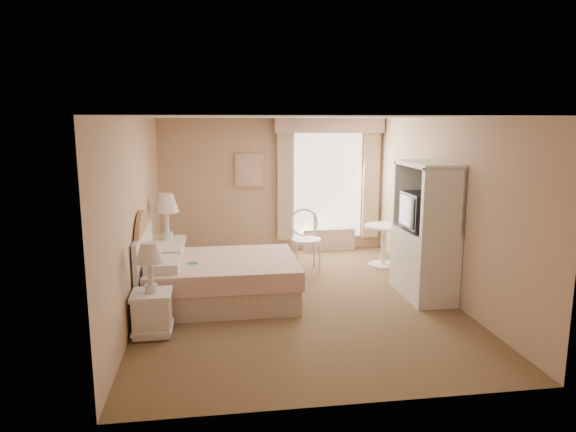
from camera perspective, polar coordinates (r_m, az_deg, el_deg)
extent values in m
cube|color=brown|center=(7.28, 0.89, -9.18)|extent=(4.20, 5.50, 0.01)
cube|color=silver|center=(6.85, 0.95, 10.92)|extent=(4.20, 5.50, 0.01)
cube|color=tan|center=(9.65, -1.69, 3.38)|extent=(4.20, 0.01, 2.50)
cube|color=tan|center=(4.33, 6.77, -5.74)|extent=(4.20, 0.01, 2.50)
cube|color=tan|center=(6.94, -16.46, 0.10)|extent=(0.01, 5.50, 2.50)
cube|color=tan|center=(7.57, 16.81, 0.93)|extent=(0.01, 5.50, 2.50)
cube|color=white|center=(9.79, 4.46, 3.46)|extent=(1.30, 0.02, 2.00)
cube|color=beige|center=(9.60, -0.32, 3.34)|extent=(0.30, 0.08, 2.05)
cube|color=beige|center=(9.96, 9.19, 3.47)|extent=(0.30, 0.08, 2.05)
cube|color=tan|center=(9.63, 4.67, 10.02)|extent=(2.05, 0.20, 0.28)
cube|color=beige|center=(9.89, 4.49, -2.59)|extent=(1.00, 0.22, 0.42)
cube|color=tan|center=(9.54, -4.37, 5.09)|extent=(0.52, 0.03, 0.62)
cube|color=beige|center=(9.52, -4.36, 5.07)|extent=(0.42, 0.02, 0.52)
cube|color=tan|center=(7.20, -7.15, -8.08)|extent=(1.94, 1.48, 0.33)
cube|color=beige|center=(7.11, -7.20, -5.82)|extent=(2.00, 1.53, 0.26)
cube|color=beige|center=(6.76, -13.77, -5.29)|extent=(0.42, 0.57, 0.13)
cube|color=beige|center=(7.43, -13.27, -3.82)|extent=(0.42, 0.57, 0.13)
cube|color=#268E35|center=(6.95, -10.54, -5.16)|extent=(0.14, 0.10, 0.01)
cube|color=silver|center=(7.16, -15.68, -5.63)|extent=(0.06, 1.57, 1.02)
cylinder|color=#A07755|center=(7.14, -15.71, -4.92)|extent=(0.05, 1.39, 1.39)
cube|color=white|center=(6.24, -14.82, -10.61)|extent=(0.41, 0.41, 0.45)
cube|color=white|center=(6.15, -14.93, -8.41)|extent=(0.45, 0.45, 0.05)
cube|color=white|center=(6.29, -14.75, -11.91)|extent=(0.45, 0.45, 0.05)
cylinder|color=silver|center=(6.13, -14.97, -7.78)|extent=(0.14, 0.14, 0.09)
cylinder|color=silver|center=(6.08, -15.05, -6.16)|extent=(0.06, 0.06, 0.36)
cone|color=silver|center=(6.01, -15.16, -3.94)|extent=(0.32, 0.32, 0.23)
cube|color=white|center=(8.32, -13.16, -4.78)|extent=(0.50, 0.50, 0.55)
cube|color=white|center=(8.24, -13.25, -2.72)|extent=(0.55, 0.55, 0.07)
cube|color=white|center=(8.37, -13.10, -6.01)|extent=(0.55, 0.55, 0.05)
cylinder|color=silver|center=(8.22, -13.27, -2.12)|extent=(0.18, 0.18, 0.11)
cylinder|color=silver|center=(8.18, -13.34, -0.62)|extent=(0.08, 0.08, 0.44)
cone|color=silver|center=(8.13, -13.43, 1.42)|extent=(0.39, 0.39, 0.29)
cylinder|color=silver|center=(9.02, 10.49, -5.32)|extent=(0.50, 0.50, 0.03)
cylinder|color=silver|center=(8.94, 10.57, -3.24)|extent=(0.08, 0.08, 0.67)
cylinder|color=white|center=(8.86, 10.64, -1.14)|extent=(0.67, 0.67, 0.04)
cylinder|color=silver|center=(8.34, 1.00, -4.78)|extent=(0.04, 0.04, 0.50)
cylinder|color=silver|center=(8.42, 3.53, -4.65)|extent=(0.04, 0.04, 0.50)
cylinder|color=silver|center=(8.70, 0.51, -4.14)|extent=(0.04, 0.04, 0.50)
cylinder|color=silver|center=(8.77, 2.94, -4.02)|extent=(0.04, 0.04, 0.50)
cylinder|color=white|center=(8.49, 2.00, -2.69)|extent=(0.51, 0.51, 0.04)
torus|color=silver|center=(8.58, 1.79, -0.72)|extent=(0.48, 0.14, 0.48)
cylinder|color=silver|center=(8.59, 0.51, -1.09)|extent=(0.04, 0.04, 0.44)
cylinder|color=silver|center=(8.67, 2.97, -1.00)|extent=(0.04, 0.04, 0.44)
cube|color=white|center=(7.52, 14.80, -5.13)|extent=(0.57, 1.14, 0.94)
cube|color=white|center=(6.85, 16.89, 1.27)|extent=(0.57, 0.08, 0.94)
cube|color=white|center=(7.82, 13.61, 2.53)|extent=(0.57, 0.08, 0.94)
cube|color=white|center=(7.28, 15.32, 5.59)|extent=(0.57, 1.14, 0.06)
cube|color=white|center=(7.44, 17.02, 1.97)|extent=(0.04, 1.14, 0.94)
cube|color=black|center=(7.35, 14.93, 0.58)|extent=(0.50, 0.62, 0.50)
cube|color=black|center=(7.26, 13.11, 0.53)|extent=(0.02, 0.52, 0.42)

